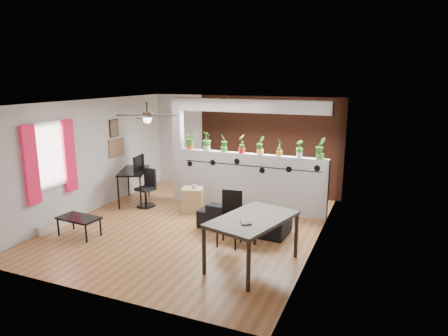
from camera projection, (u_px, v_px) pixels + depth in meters
room_shell at (190, 166)px, 8.21m from camera, size 6.30×7.10×2.90m
partition_wall at (250, 182)px, 9.40m from camera, size 3.60×0.18×1.35m
ceiling_header at (252, 106)px, 9.00m from camera, size 3.60×0.18×0.30m
pier_column at (179, 150)px, 9.98m from camera, size 0.22×0.20×2.60m
brick_panel at (269, 146)px, 10.58m from camera, size 3.90×0.05×2.60m
vine_decal at (249, 166)px, 9.22m from camera, size 3.31×0.01×0.30m
window_assembly at (50, 157)px, 8.05m from camera, size 0.09×1.30×1.55m
baseboard_heater at (57, 224)px, 8.36m from camera, size 0.08×1.00×0.18m
corkboard at (117, 148)px, 10.02m from camera, size 0.03×0.60×0.45m
framed_art at (114, 128)px, 9.87m from camera, size 0.03×0.34×0.44m
ceiling_fan at (147, 116)px, 8.02m from camera, size 1.19×1.19×0.43m
potted_plant_0 at (190, 139)px, 9.79m from camera, size 0.24×0.28×0.45m
potted_plant_1 at (207, 140)px, 9.62m from camera, size 0.30×0.28×0.46m
potted_plant_2 at (224, 142)px, 9.45m from camera, size 0.19×0.23×0.42m
potted_plant_3 at (242, 143)px, 9.28m from camera, size 0.27×0.29×0.45m
potted_plant_4 at (260, 145)px, 9.11m from camera, size 0.28×0.28×0.43m
potted_plant_5 at (280, 147)px, 8.95m from camera, size 0.23×0.24×0.39m
potted_plant_6 at (300, 149)px, 8.78m from camera, size 0.23×0.21×0.37m
potted_plant_7 at (320, 148)px, 8.60m from camera, size 0.32×0.31×0.48m
sofa at (244, 218)px, 8.22m from camera, size 1.80×0.79×0.52m
cube_shelf at (193, 200)px, 9.33m from camera, size 0.57×0.53×0.57m
cup at (195, 186)px, 9.23m from camera, size 0.14×0.14×0.09m
computer_desk at (133, 173)px, 9.90m from camera, size 1.01×1.30×0.84m
monitor at (137, 165)px, 9.99m from camera, size 0.34×0.11×0.19m
office_chair at (147, 190)px, 9.67m from camera, size 0.47×0.47×0.91m
dining_table at (253, 223)px, 6.55m from camera, size 1.31×1.74×0.84m
book at (241, 222)px, 6.30m from camera, size 0.26×0.28×0.02m
folding_chair at (231, 213)px, 7.47m from camera, size 0.45×0.45×1.03m
coffee_table at (79, 219)px, 7.89m from camera, size 0.86×0.52×0.39m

